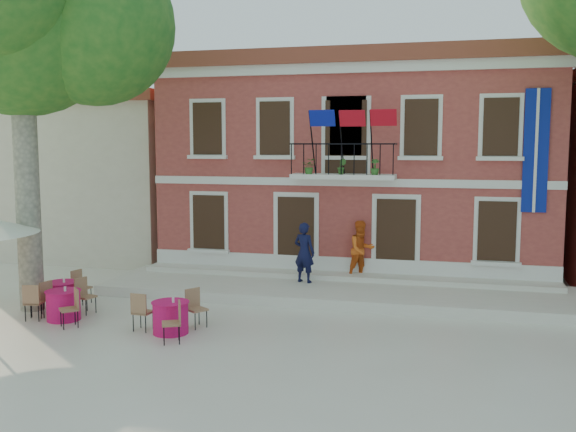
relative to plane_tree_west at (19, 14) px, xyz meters
The scene contains 10 objects.
ground 9.79m from the plane_tree_west, ahead, with size 90.00×90.00×0.00m, color beige.
main_building 12.66m from the plane_tree_west, 49.49° to the left, with size 13.50×9.59×7.50m.
neighbor_west 11.74m from the plane_tree_west, 110.15° to the left, with size 9.40×9.40×6.40m.
terrace 11.50m from the plane_tree_west, 24.36° to the left, with size 14.00×3.40×0.30m, color silver.
plane_tree_west is the anchor object (origin of this frame).
pedestrian_navy 10.21m from the plane_tree_west, 29.80° to the left, with size 0.67×0.44×1.84m, color black.
pedestrian_orange 11.71m from the plane_tree_west, 30.00° to the left, with size 0.89×0.69×1.83m, color orange.
cafe_table_0 7.59m from the plane_tree_west, 26.76° to the right, with size 1.80×1.82×0.95m.
cafe_table_3 7.47m from the plane_tree_west, 11.91° to the left, with size 0.90×1.96×0.95m.
cafe_table_4 8.80m from the plane_tree_west, 13.79° to the right, with size 1.69×1.87×0.95m.
Camera 1 is at (5.20, -14.02, 4.51)m, focal length 40.00 mm.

